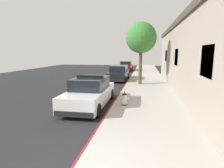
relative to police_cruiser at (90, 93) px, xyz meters
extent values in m
cube|color=#232326|center=(-2.89, 4.29, -0.84)|extent=(29.48, 60.00, 0.20)
cube|color=#ADA89E|center=(3.11, 4.29, -0.67)|extent=(3.65, 60.00, 0.16)
cube|color=maroon|center=(1.25, 4.29, -0.67)|extent=(0.08, 60.00, 0.16)
cube|color=gray|center=(7.48, 3.56, 1.62)|extent=(5.09, 22.45, 4.72)
cube|color=#473D33|center=(7.48, 3.56, 4.16)|extent=(5.33, 22.69, 0.36)
cube|color=black|center=(4.97, -2.73, 1.85)|extent=(0.06, 1.30, 1.10)
cube|color=black|center=(4.97, 3.56, 1.85)|extent=(0.06, 1.30, 1.10)
cube|color=black|center=(4.97, 9.84, 1.85)|extent=(0.06, 1.30, 1.10)
cube|color=white|center=(0.00, -0.04, -0.16)|extent=(1.84, 4.80, 0.76)
cube|color=black|center=(0.00, 0.11, 0.52)|extent=(1.64, 2.50, 0.60)
cube|color=black|center=(0.00, -2.38, -0.42)|extent=(1.76, 0.16, 0.24)
cube|color=black|center=(0.00, 2.30, -0.42)|extent=(1.76, 0.16, 0.24)
cylinder|color=black|center=(-0.86, 1.66, -0.42)|extent=(0.22, 0.64, 0.64)
cylinder|color=black|center=(0.86, 1.66, -0.42)|extent=(0.22, 0.64, 0.64)
cylinder|color=black|center=(-0.86, -1.74, -0.42)|extent=(0.22, 0.64, 0.64)
cylinder|color=black|center=(0.86, -1.74, -0.42)|extent=(0.22, 0.64, 0.64)
cube|color=black|center=(0.00, 0.06, 0.88)|extent=(1.48, 0.20, 0.12)
cube|color=red|center=(-0.35, 0.06, 0.88)|extent=(0.44, 0.18, 0.11)
cube|color=#1E33E0|center=(0.35, 0.06, 0.88)|extent=(0.44, 0.18, 0.11)
cube|color=black|center=(0.16, 9.87, -0.16)|extent=(1.84, 4.80, 0.76)
cube|color=black|center=(0.16, 10.02, 0.52)|extent=(1.64, 2.50, 0.60)
cube|color=black|center=(0.16, 7.53, -0.42)|extent=(1.76, 0.16, 0.24)
cube|color=black|center=(0.16, 12.21, -0.42)|extent=(1.76, 0.16, 0.24)
cylinder|color=black|center=(-0.70, 11.57, -0.42)|extent=(0.22, 0.64, 0.64)
cylinder|color=black|center=(1.02, 11.57, -0.42)|extent=(0.22, 0.64, 0.64)
cylinder|color=black|center=(-0.70, 8.17, -0.42)|extent=(0.22, 0.64, 0.64)
cylinder|color=black|center=(1.02, 8.17, -0.42)|extent=(0.22, 0.64, 0.64)
cube|color=maroon|center=(-0.13, 20.26, -0.16)|extent=(1.84, 4.80, 0.76)
cube|color=black|center=(-0.13, 20.41, 0.52)|extent=(1.64, 2.50, 0.60)
cube|color=black|center=(-0.13, 17.92, -0.42)|extent=(1.76, 0.16, 0.24)
cube|color=black|center=(-0.13, 22.60, -0.42)|extent=(1.76, 0.16, 0.24)
cylinder|color=black|center=(-0.99, 21.96, -0.42)|extent=(0.22, 0.64, 0.64)
cylinder|color=black|center=(0.73, 21.96, -0.42)|extent=(0.22, 0.64, 0.64)
cylinder|color=black|center=(-0.99, 18.56, -0.42)|extent=(0.22, 0.64, 0.64)
cylinder|color=black|center=(0.73, 18.56, -0.42)|extent=(0.22, 0.64, 0.64)
cylinder|color=#4C4C51|center=(1.90, -0.08, -0.56)|extent=(0.32, 0.32, 0.06)
cylinder|color=silver|center=(1.90, -0.08, -0.28)|extent=(0.24, 0.24, 0.50)
cone|color=black|center=(1.90, -0.08, 0.04)|extent=(0.28, 0.28, 0.14)
cylinder|color=#4C4C51|center=(1.90, -0.08, 0.14)|extent=(0.05, 0.05, 0.06)
cylinder|color=silver|center=(1.73, -0.08, -0.22)|extent=(0.10, 0.10, 0.10)
cylinder|color=silver|center=(2.07, -0.08, -0.22)|extent=(0.10, 0.10, 0.10)
cylinder|color=silver|center=(1.90, -0.26, -0.27)|extent=(0.13, 0.12, 0.13)
cylinder|color=brown|center=(2.50, 6.92, 0.96)|extent=(0.28, 0.28, 3.08)
sphere|color=#387A33|center=(2.50, 6.92, 3.42)|extent=(2.64, 2.64, 2.64)
camera|label=1|loc=(2.90, -9.42, 2.12)|focal=29.48mm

